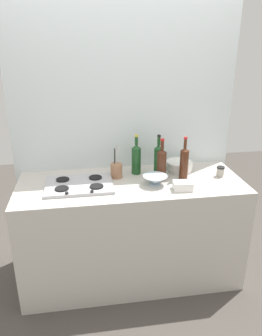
% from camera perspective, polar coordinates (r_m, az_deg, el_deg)
% --- Properties ---
extents(ground_plane, '(6.00, 6.00, 0.00)m').
position_cam_1_polar(ground_plane, '(3.10, -0.00, -17.80)').
color(ground_plane, '#47423D').
rests_on(ground_plane, ground).
extents(counter_block, '(1.80, 0.70, 0.90)m').
position_cam_1_polar(counter_block, '(2.83, -0.00, -10.77)').
color(counter_block, beige).
rests_on(counter_block, ground).
extents(backsplash_panel, '(1.90, 0.06, 2.37)m').
position_cam_1_polar(backsplash_panel, '(2.88, -1.17, 5.85)').
color(backsplash_panel, silver).
rests_on(backsplash_panel, ground).
extents(stovetop_hob, '(0.52, 0.38, 0.04)m').
position_cam_1_polar(stovetop_hob, '(2.57, -8.97, -2.88)').
color(stovetop_hob, '#B2B2B7').
rests_on(stovetop_hob, counter_block).
extents(plate_stack, '(0.23, 0.22, 0.09)m').
position_cam_1_polar(plate_stack, '(2.85, 8.39, 0.34)').
color(plate_stack, white).
rests_on(plate_stack, counter_block).
extents(wine_bottle_leftmost, '(0.08, 0.08, 0.34)m').
position_cam_1_polar(wine_bottle_leftmost, '(2.74, 0.92, 1.64)').
color(wine_bottle_leftmost, '#19471E').
rests_on(wine_bottle_leftmost, counter_block).
extents(wine_bottle_mid_left, '(0.07, 0.07, 0.34)m').
position_cam_1_polar(wine_bottle_mid_left, '(2.74, 4.76, 1.59)').
color(wine_bottle_mid_left, '#19471E').
rests_on(wine_bottle_mid_left, counter_block).
extents(wine_bottle_mid_right, '(0.08, 0.08, 0.33)m').
position_cam_1_polar(wine_bottle_mid_right, '(2.66, 5.34, 0.91)').
color(wine_bottle_mid_right, '#472314').
rests_on(wine_bottle_mid_right, counter_block).
extents(wine_bottle_rightmost, '(0.07, 0.07, 0.35)m').
position_cam_1_polar(wine_bottle_rightmost, '(2.67, 9.21, 0.95)').
color(wine_bottle_rightmost, '#472314').
rests_on(wine_bottle_rightmost, counter_block).
extents(mixing_bowl, '(0.19, 0.19, 0.08)m').
position_cam_1_polar(mixing_bowl, '(2.56, 4.20, -2.07)').
color(mixing_bowl, silver).
rests_on(mixing_bowl, counter_block).
extents(butter_dish, '(0.15, 0.11, 0.06)m').
position_cam_1_polar(butter_dish, '(2.51, 8.99, -3.07)').
color(butter_dish, white).
rests_on(butter_dish, counter_block).
extents(utensil_crock, '(0.10, 0.10, 0.28)m').
position_cam_1_polar(utensil_crock, '(2.68, -2.57, -0.34)').
color(utensil_crock, '#996B4C').
rests_on(utensil_crock, counter_block).
extents(condiment_jar_front, '(0.06, 0.06, 0.08)m').
position_cam_1_polar(condiment_jar_front, '(2.81, 15.25, -0.58)').
color(condiment_jar_front, '#9E998C').
rests_on(condiment_jar_front, counter_block).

